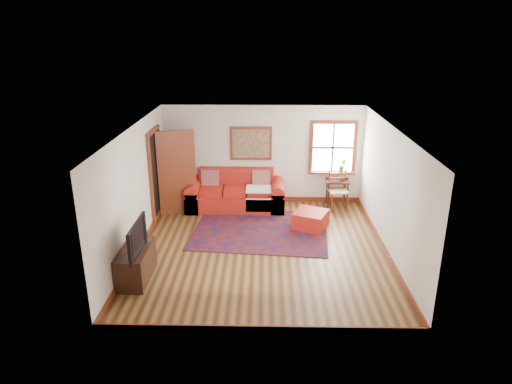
{
  "coord_description": "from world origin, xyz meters",
  "views": [
    {
      "loc": [
        0.05,
        -8.4,
        4.27
      ],
      "look_at": [
        -0.13,
        0.6,
        1.02
      ],
      "focal_mm": 32.0,
      "sensor_mm": 36.0,
      "label": 1
    }
  ],
  "objects_px": {
    "ladder_back_chair": "(338,189)",
    "red_ottoman": "(310,220)",
    "side_table": "(337,185)",
    "media_cabinet": "(136,264)",
    "red_leather_sofa": "(236,196)"
  },
  "relations": [
    {
      "from": "red_ottoman",
      "to": "side_table",
      "type": "bearing_deg",
      "value": 83.89
    },
    {
      "from": "ladder_back_chair",
      "to": "red_leather_sofa",
      "type": "bearing_deg",
      "value": 179.32
    },
    {
      "from": "red_ottoman",
      "to": "media_cabinet",
      "type": "height_order",
      "value": "media_cabinet"
    },
    {
      "from": "side_table",
      "to": "media_cabinet",
      "type": "relative_size",
      "value": 0.63
    },
    {
      "from": "ladder_back_chair",
      "to": "side_table",
      "type": "bearing_deg",
      "value": 84.13
    },
    {
      "from": "red_leather_sofa",
      "to": "red_ottoman",
      "type": "height_order",
      "value": "red_leather_sofa"
    },
    {
      "from": "red_leather_sofa",
      "to": "side_table",
      "type": "height_order",
      "value": "red_leather_sofa"
    },
    {
      "from": "ladder_back_chair",
      "to": "media_cabinet",
      "type": "xyz_separation_m",
      "value": [
        -4.1,
        -3.47,
        -0.23
      ]
    },
    {
      "from": "red_leather_sofa",
      "to": "side_table",
      "type": "distance_m",
      "value": 2.56
    },
    {
      "from": "red_leather_sofa",
      "to": "side_table",
      "type": "xyz_separation_m",
      "value": [
        2.55,
        0.17,
        0.24
      ]
    },
    {
      "from": "red_leather_sofa",
      "to": "media_cabinet",
      "type": "distance_m",
      "value": 3.84
    },
    {
      "from": "red_leather_sofa",
      "to": "ladder_back_chair",
      "type": "xyz_separation_m",
      "value": [
        2.53,
        -0.03,
        0.21
      ]
    },
    {
      "from": "side_table",
      "to": "media_cabinet",
      "type": "height_order",
      "value": "side_table"
    },
    {
      "from": "ladder_back_chair",
      "to": "red_ottoman",
      "type": "bearing_deg",
      "value": -123.04
    },
    {
      "from": "side_table",
      "to": "ladder_back_chair",
      "type": "xyz_separation_m",
      "value": [
        -0.02,
        -0.2,
        -0.03
      ]
    }
  ]
}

